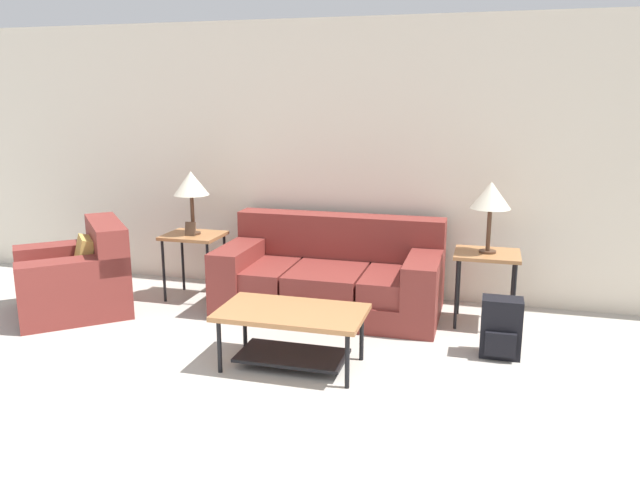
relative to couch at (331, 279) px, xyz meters
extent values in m
cube|color=silver|center=(0.31, 0.58, 1.01)|extent=(9.02, 0.06, 2.60)
cube|color=maroon|center=(0.00, -0.05, -0.18)|extent=(1.95, 0.99, 0.22)
cube|color=maroon|center=(-0.65, -0.07, 0.03)|extent=(0.63, 0.89, 0.20)
cube|color=maroon|center=(0.00, -0.07, 0.03)|extent=(0.63, 0.89, 0.20)
cube|color=maroon|center=(0.65, -0.07, 0.03)|extent=(0.63, 0.89, 0.20)
cube|color=maroon|center=(0.00, 0.31, 0.33)|extent=(1.95, 0.26, 0.40)
cube|color=maroon|center=(-0.84, -0.05, 0.00)|extent=(0.28, 0.99, 0.58)
cube|color=maroon|center=(0.84, -0.05, 0.00)|extent=(0.28, 0.99, 0.58)
cube|color=maroon|center=(-2.23, -0.66, -0.09)|extent=(1.29, 1.30, 0.40)
cube|color=maroon|center=(-1.99, -0.45, 0.31)|extent=(0.81, 0.87, 0.40)
cube|color=maroon|center=(-2.45, -0.41, -0.01)|extent=(0.85, 0.79, 0.56)
cube|color=maroon|center=(-2.01, -0.92, -0.01)|extent=(0.85, 0.79, 0.56)
cube|color=tan|center=(-2.15, -0.59, 0.21)|extent=(0.37, 0.38, 0.36)
cube|color=#A87042|center=(0.03, -1.26, 0.12)|extent=(1.04, 0.59, 0.04)
cylinder|color=black|center=(-0.42, -1.50, -0.10)|extent=(0.03, 0.03, 0.39)
cylinder|color=black|center=(0.49, -1.50, -0.10)|extent=(0.03, 0.03, 0.39)
cylinder|color=black|center=(-0.42, -1.03, -0.10)|extent=(0.03, 0.03, 0.39)
cylinder|color=black|center=(0.49, -1.03, -0.10)|extent=(0.03, 0.03, 0.39)
cube|color=black|center=(0.03, -1.26, -0.21)|extent=(0.78, 0.41, 0.02)
cube|color=#A87042|center=(-1.35, -0.01, 0.32)|extent=(0.53, 0.46, 0.03)
cylinder|color=black|center=(-1.57, -0.20, 0.01)|extent=(0.03, 0.03, 0.60)
cylinder|color=black|center=(-1.12, -0.20, 0.01)|extent=(0.03, 0.03, 0.60)
cylinder|color=black|center=(-1.57, 0.18, 0.01)|extent=(0.03, 0.03, 0.60)
cylinder|color=black|center=(-1.12, 0.18, 0.01)|extent=(0.03, 0.03, 0.60)
cube|color=#A87042|center=(1.35, -0.01, 0.32)|extent=(0.53, 0.46, 0.03)
cylinder|color=black|center=(1.12, -0.20, 0.01)|extent=(0.03, 0.03, 0.60)
cylinder|color=black|center=(1.57, -0.20, 0.01)|extent=(0.03, 0.03, 0.60)
cylinder|color=black|center=(1.12, 0.18, 0.01)|extent=(0.03, 0.03, 0.60)
cylinder|color=black|center=(1.57, 0.18, 0.01)|extent=(0.03, 0.03, 0.60)
cylinder|color=#472D1E|center=(-1.35, -0.01, 0.34)|extent=(0.14, 0.14, 0.02)
cylinder|color=#472D1E|center=(-1.35, -0.01, 0.53)|extent=(0.04, 0.04, 0.36)
cone|color=beige|center=(-1.35, -0.01, 0.82)|extent=(0.33, 0.33, 0.22)
cylinder|color=#472D1E|center=(1.35, -0.01, 0.34)|extent=(0.14, 0.14, 0.02)
cylinder|color=#472D1E|center=(1.35, -0.01, 0.53)|extent=(0.04, 0.04, 0.36)
cone|color=beige|center=(1.35, -0.01, 0.82)|extent=(0.33, 0.33, 0.22)
cube|color=black|center=(1.48, -0.68, -0.07)|extent=(0.30, 0.19, 0.45)
cube|color=black|center=(1.48, -0.79, -0.16)|extent=(0.22, 0.05, 0.18)
cylinder|color=black|center=(1.39, -0.56, -0.04)|extent=(0.02, 0.02, 0.34)
cylinder|color=black|center=(1.56, -0.56, -0.04)|extent=(0.02, 0.02, 0.34)
cube|color=#4C3828|center=(-1.34, -0.08, 0.40)|extent=(0.10, 0.04, 0.13)
camera|label=1|loc=(1.33, -5.24, 1.61)|focal=35.00mm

